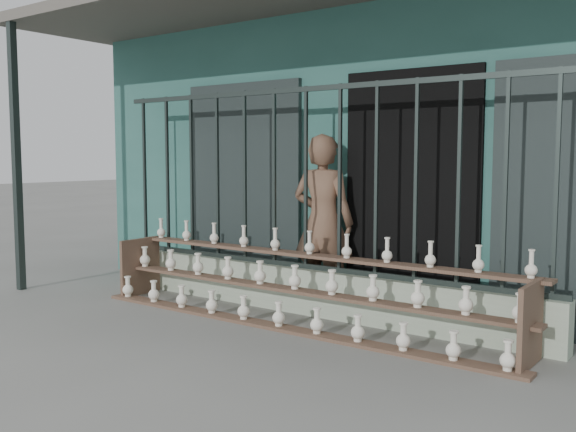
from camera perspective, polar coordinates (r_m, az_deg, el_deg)
The scene contains 6 objects.
ground at distance 5.54m, azimuth -6.22°, elevation -11.16°, with size 60.00×60.00×0.00m, color slate.
workshop_building at distance 8.90m, azimuth 12.41°, elevation 5.57°, with size 7.40×6.60×3.21m.
parapet_wall at distance 6.47m, azimuth 1.57°, elevation -6.64°, with size 5.00×0.20×0.45m, color #B3C5A9.
security_fence at distance 6.34m, azimuth 1.60°, elevation 3.35°, with size 5.00×0.04×1.80m.
shelf_rack at distance 6.03m, azimuth 0.51°, elevation -6.24°, with size 4.50×0.68×0.85m.
elderly_woman at distance 6.58m, azimuth 3.13°, elevation -0.54°, with size 0.65×0.43×1.79m, color brown.
Camera 1 is at (3.58, -3.92, 1.58)m, focal length 40.00 mm.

